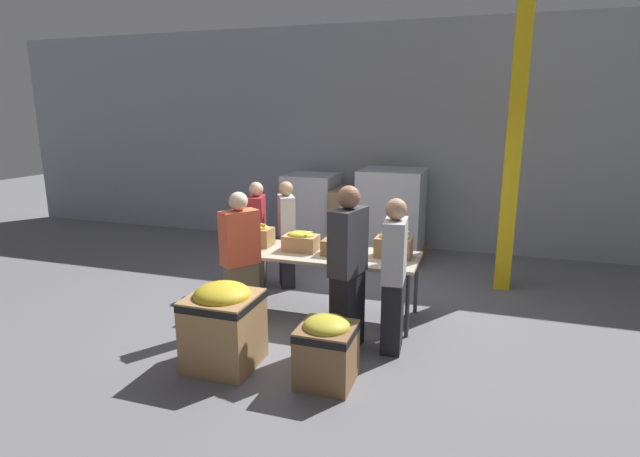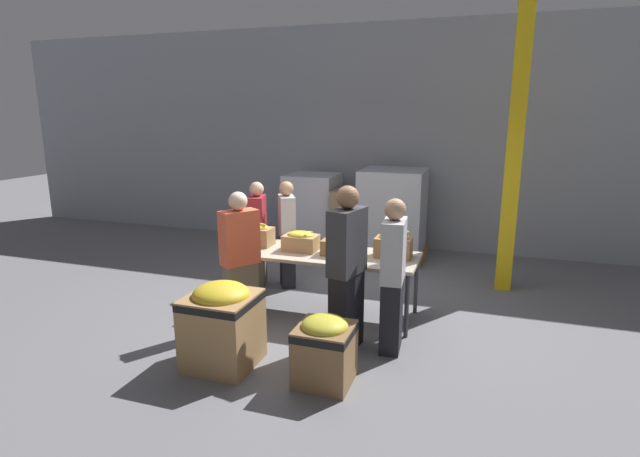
% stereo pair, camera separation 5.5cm
% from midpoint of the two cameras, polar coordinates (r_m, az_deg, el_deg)
% --- Properties ---
extents(ground_plane, '(30.00, 30.00, 0.00)m').
position_cam_midpoint_polar(ground_plane, '(6.39, 0.02, -9.56)').
color(ground_plane, slate).
extents(wall_back, '(16.00, 0.08, 4.00)m').
position_cam_midpoint_polar(wall_back, '(9.30, 6.86, 10.23)').
color(wall_back, '#9399A3').
rests_on(wall_back, ground_plane).
extents(sorting_table, '(2.34, 0.85, 0.79)m').
position_cam_midpoint_polar(sorting_table, '(6.14, 0.02, -3.26)').
color(sorting_table, '#B2A893').
rests_on(sorting_table, ground_plane).
extents(banana_box_0, '(0.39, 0.27, 0.31)m').
position_cam_midpoint_polar(banana_box_0, '(6.48, -7.44, -0.69)').
color(banana_box_0, '#A37A4C').
rests_on(banana_box_0, sorting_table).
extents(banana_box_1, '(0.42, 0.29, 0.26)m').
position_cam_midpoint_polar(banana_box_1, '(6.20, -2.44, -1.40)').
color(banana_box_1, tan).
rests_on(banana_box_1, sorting_table).
extents(banana_box_2, '(0.49, 0.32, 0.26)m').
position_cam_midpoint_polar(banana_box_2, '(6.01, 2.41, -1.98)').
color(banana_box_2, olive).
rests_on(banana_box_2, sorting_table).
extents(banana_box_3, '(0.43, 0.30, 0.31)m').
position_cam_midpoint_polar(banana_box_3, '(5.97, 8.15, -1.80)').
color(banana_box_3, olive).
rests_on(banana_box_3, sorting_table).
extents(volunteer_0, '(0.31, 0.45, 1.52)m').
position_cam_midpoint_polar(volunteer_0, '(7.20, -7.39, -0.72)').
color(volunteer_0, '#6B604C').
rests_on(volunteer_0, ground_plane).
extents(volunteer_1, '(0.25, 0.45, 1.63)m').
position_cam_midpoint_polar(volunteer_1, '(5.23, 8.14, -5.48)').
color(volunteer_1, black).
rests_on(volunteer_1, ground_plane).
extents(volunteer_2, '(0.42, 0.48, 1.60)m').
position_cam_midpoint_polar(volunteer_2, '(5.84, -9.33, -3.67)').
color(volunteer_2, '#6B604C').
rests_on(volunteer_2, ground_plane).
extents(volunteer_3, '(0.34, 0.51, 1.76)m').
position_cam_midpoint_polar(volunteer_3, '(5.21, 2.90, -4.74)').
color(volunteer_3, black).
rests_on(volunteer_3, ground_plane).
extents(volunteer_4, '(0.38, 0.46, 1.53)m').
position_cam_midpoint_polar(volunteer_4, '(7.13, -4.06, -0.73)').
color(volunteer_4, black).
rests_on(volunteer_4, ground_plane).
extents(donation_bin_0, '(0.66, 0.66, 0.86)m').
position_cam_midpoint_polar(donation_bin_0, '(5.09, -11.28, -10.48)').
color(donation_bin_0, '#A37A4C').
rests_on(donation_bin_0, ground_plane).
extents(donation_bin_1, '(0.51, 0.51, 0.66)m').
position_cam_midpoint_polar(donation_bin_1, '(4.74, 0.41, -13.46)').
color(donation_bin_1, olive).
rests_on(donation_bin_1, ground_plane).
extents(support_pillar, '(0.21, 0.21, 4.00)m').
position_cam_midpoint_polar(support_pillar, '(7.30, 21.03, 8.63)').
color(support_pillar, yellow).
rests_on(support_pillar, ground_plane).
extents(pallet_stack_0, '(1.14, 1.14, 1.53)m').
position_cam_midpoint_polar(pallet_stack_0, '(8.61, 7.98, 1.59)').
color(pallet_stack_0, olive).
rests_on(pallet_stack_0, ground_plane).
extents(pallet_stack_1, '(0.98, 0.98, 1.17)m').
position_cam_midpoint_polar(pallet_stack_1, '(8.72, 4.39, 0.63)').
color(pallet_stack_1, olive).
rests_on(pallet_stack_1, ground_plane).
extents(pallet_stack_2, '(0.96, 0.96, 1.38)m').
position_cam_midpoint_polar(pallet_stack_2, '(9.07, -1.15, 1.82)').
color(pallet_stack_2, olive).
rests_on(pallet_stack_2, ground_plane).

